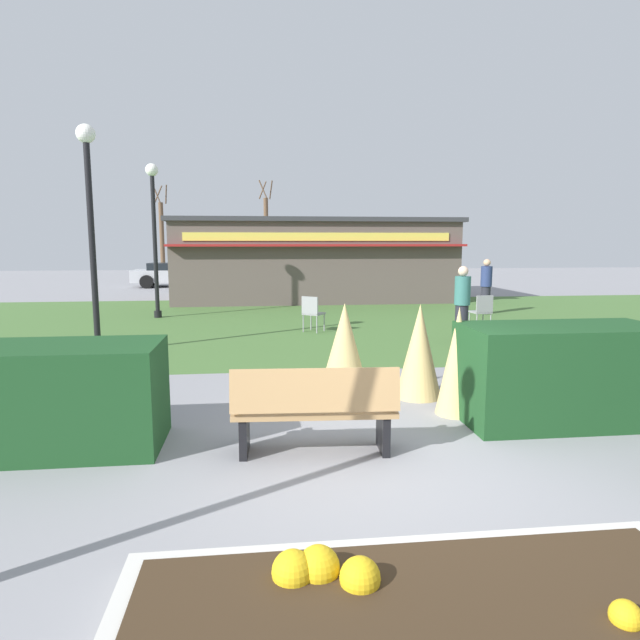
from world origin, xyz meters
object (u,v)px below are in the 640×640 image
at_px(lamppost_mid, 90,213).
at_px(person_standing, 486,286).
at_px(food_kiosk, 312,259).
at_px(tree_right_bg, 266,235).
at_px(park_bench, 315,410).
at_px(parked_car_west_slot, 176,274).
at_px(cafe_chair_west, 312,311).
at_px(tree_left_bg, 162,238).
at_px(cafe_chair_east, 482,309).
at_px(person_strolling, 462,304).
at_px(lamppost_far, 154,222).

relative_size(lamppost_mid, person_standing, 2.61).
xyz_separation_m(food_kiosk, tree_right_bg, (-1.54, 13.40, 1.09)).
xyz_separation_m(park_bench, parked_car_west_slot, (-4.60, 22.41, 0.16)).
height_order(cafe_chair_west, tree_left_bg, tree_left_bg).
relative_size(cafe_chair_west, cafe_chair_east, 1.00).
bearing_deg(person_standing, person_strolling, 9.67).
bearing_deg(park_bench, lamppost_mid, 123.29).
bearing_deg(person_strolling, cafe_chair_east, 53.53).
height_order(food_kiosk, tree_right_bg, tree_right_bg).
bearing_deg(cafe_chair_west, parked_car_west_slot, 110.10).
relative_size(park_bench, food_kiosk, 0.16).
height_order(lamppost_far, person_strolling, lamppost_far).
height_order(parked_car_west_slot, tree_right_bg, tree_right_bg).
bearing_deg(tree_right_bg, park_bench, -90.09).
height_order(food_kiosk, person_strolling, food_kiosk).
bearing_deg(person_standing, lamppost_far, -53.21).
bearing_deg(person_strolling, cafe_chair_west, 147.69).
relative_size(cafe_chair_west, person_standing, 0.53).
distance_m(lamppost_mid, parked_car_west_slot, 16.86).
xyz_separation_m(park_bench, cafe_chair_east, (5.03, 7.56, 0.05)).
height_order(cafe_chair_east, tree_right_bg, tree_right_bg).
height_order(park_bench, cafe_chair_west, park_bench).
distance_m(lamppost_far, cafe_chair_east, 9.41).
height_order(park_bench, tree_right_bg, tree_right_bg).
height_order(person_standing, parked_car_west_slot, person_standing).
bearing_deg(person_standing, tree_left_bg, -107.28).
bearing_deg(lamppost_mid, tree_left_bg, 96.34).
height_order(person_strolling, tree_left_bg, tree_left_bg).
height_order(cafe_chair_east, person_standing, person_standing).
height_order(lamppost_far, food_kiosk, lamppost_far).
distance_m(person_standing, tree_right_bg, 19.86).
height_order(person_strolling, tree_right_bg, tree_right_bg).
distance_m(parked_car_west_slot, tree_right_bg, 8.55).
bearing_deg(lamppost_far, food_kiosk, 44.65).
bearing_deg(person_standing, parked_car_west_slot, -98.43).
xyz_separation_m(cafe_chair_west, person_standing, (5.68, 2.83, 0.33)).
bearing_deg(food_kiosk, cafe_chair_east, -67.56).
relative_size(cafe_chair_east, tree_right_bg, 0.15).
xyz_separation_m(cafe_chair_west, person_strolling, (3.09, -1.87, 0.33)).
xyz_separation_m(food_kiosk, tree_left_bg, (-7.97, 13.55, 0.94)).
relative_size(cafe_chair_west, tree_right_bg, 0.15).
relative_size(park_bench, tree_left_bg, 0.30).
bearing_deg(lamppost_mid, person_strolling, 1.36).
bearing_deg(cafe_chair_east, tree_right_bg, 102.92).
distance_m(food_kiosk, tree_left_bg, 15.75).
xyz_separation_m(cafe_chair_west, parked_car_west_slot, (-5.36, 14.65, 0.12)).
bearing_deg(cafe_chair_east, person_standing, 65.12).
height_order(lamppost_far, tree_right_bg, tree_right_bg).
xyz_separation_m(lamppost_far, cafe_chair_west, (4.25, -3.13, -2.24)).
bearing_deg(food_kiosk, tree_right_bg, 96.57).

